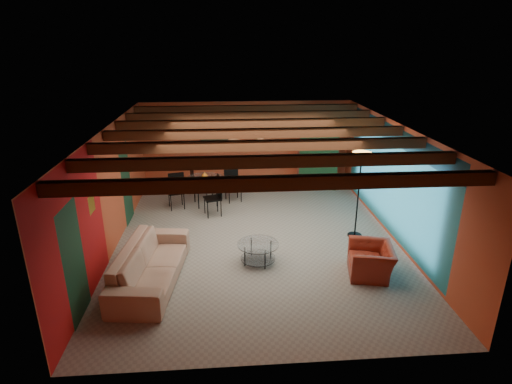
{
  "coord_description": "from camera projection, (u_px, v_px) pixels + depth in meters",
  "views": [
    {
      "loc": [
        -0.71,
        -8.79,
        4.5
      ],
      "look_at": [
        0.0,
        0.2,
        1.15
      ],
      "focal_mm": 29.09,
      "sensor_mm": 36.0,
      "label": 1
    }
  ],
  "objects": [
    {
      "name": "potted_plant",
      "position": [
        319.0,
        117.0,
        12.68
      ],
      "size": [
        0.52,
        0.49,
        0.45
      ],
      "primitive_type": "imported",
      "rotation": [
        0.0,
        0.0,
        0.43
      ],
      "color": "#26661E",
      "rests_on": "armoire"
    },
    {
      "name": "dining_table",
      "position": [
        205.0,
        186.0,
        11.79
      ],
      "size": [
        2.62,
        2.62,
        1.11
      ],
      "primitive_type": null,
      "rotation": [
        0.0,
        0.0,
        0.27
      ],
      "color": "white",
      "rests_on": "ground"
    },
    {
      "name": "vase",
      "position": [
        204.0,
        164.0,
        11.57
      ],
      "size": [
        0.2,
        0.2,
        0.17
      ],
      "primitive_type": "imported",
      "rotation": [
        0.0,
        0.0,
        -0.29
      ],
      "color": "orange",
      "rests_on": "dining_table"
    },
    {
      "name": "floor_lamp",
      "position": [
        358.0,
        195.0,
        9.7
      ],
      "size": [
        0.44,
        0.44,
        2.1
      ],
      "primitive_type": null,
      "rotation": [
        0.0,
        0.0,
        0.02
      ],
      "color": "black",
      "rests_on": "ground"
    },
    {
      "name": "ceiling_fan",
      "position": [
        257.0,
        143.0,
        9.02
      ],
      "size": [
        1.5,
        1.5,
        0.44
      ],
      "primitive_type": null,
      "color": "#472614",
      "rests_on": "ceiling"
    },
    {
      "name": "coffee_table",
      "position": [
        258.0,
        253.0,
        8.8
      ],
      "size": [
        1.14,
        1.14,
        0.45
      ],
      "primitive_type": null,
      "rotation": [
        0.0,
        0.0,
        -0.38
      ],
      "color": "silver",
      "rests_on": "ground"
    },
    {
      "name": "painting",
      "position": [
        218.0,
        136.0,
        12.9
      ],
      "size": [
        1.05,
        0.03,
        0.65
      ],
      "primitive_type": "cube",
      "color": "black",
      "rests_on": "wall_back"
    },
    {
      "name": "armchair",
      "position": [
        371.0,
        260.0,
        8.33
      ],
      "size": [
        1.01,
        1.11,
        0.62
      ],
      "primitive_type": "imported",
      "rotation": [
        0.0,
        0.0,
        -1.77
      ],
      "color": "maroon",
      "rests_on": "ground"
    },
    {
      "name": "sofa",
      "position": [
        151.0,
        264.0,
        8.06
      ],
      "size": [
        1.31,
        2.71,
        0.76
      ],
      "primitive_type": "imported",
      "rotation": [
        0.0,
        0.0,
        1.46
      ],
      "color": "#A47E6A",
      "rests_on": "ground"
    },
    {
      "name": "armoire",
      "position": [
        317.0,
        156.0,
        13.11
      ],
      "size": [
        1.26,
        0.86,
        2.01
      ],
      "primitive_type": "cube",
      "rotation": [
        0.0,
        0.0,
        -0.28
      ],
      "color": "maroon",
      "rests_on": "ground"
    },
    {
      "name": "room",
      "position": [
        256.0,
        142.0,
        9.12
      ],
      "size": [
        6.52,
        8.01,
        2.71
      ],
      "color": "gray",
      "rests_on": "ground"
    }
  ]
}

